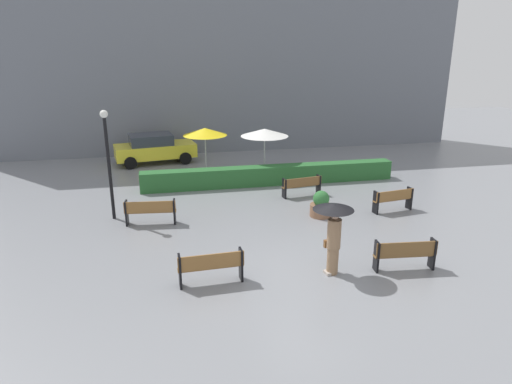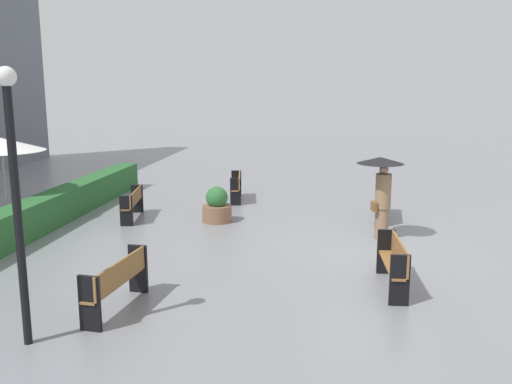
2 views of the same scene
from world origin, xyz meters
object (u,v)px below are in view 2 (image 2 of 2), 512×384
bench_near_right (384,201)px  bench_near_left (394,260)px  bench_back_row (133,202)px  pedestrian_with_umbrella (382,183)px  lamp_post (15,180)px  patio_umbrella_white (1,145)px  planter_pot (217,207)px  bench_far_right (237,185)px  bench_far_left (118,280)px

bench_near_right → bench_near_left: bearing=176.8°
bench_back_row → pedestrian_with_umbrella: 6.86m
lamp_post → patio_umbrella_white: 7.97m
bench_near_right → bench_back_row: (-0.90, 6.98, -0.03)m
planter_pot → patio_umbrella_white: patio_umbrella_white is taller
bench_near_right → bench_back_row: bench_near_right is taller
bench_near_left → planter_pot: size_ratio=1.80×
bench_near_right → planter_pot: (-0.90, 4.59, -0.11)m
bench_near_left → pedestrian_with_umbrella: bearing=-0.5°
bench_back_row → bench_far_right: bearing=-40.7°
lamp_post → bench_far_right: bearing=-7.5°
bench_near_right → patio_umbrella_white: 10.53m
bench_far_left → patio_umbrella_white: 7.64m
pedestrian_with_umbrella → patio_umbrella_white: patio_umbrella_white is taller
bench_back_row → bench_near_right: bearing=-82.6°
lamp_post → patio_umbrella_white: lamp_post is taller
bench_far_left → bench_back_row: bearing=17.7°
bench_far_right → planter_pot: bearing=178.4°
bench_near_right → bench_far_left: bench_near_right is taller
bench_far_right → patio_umbrella_white: (-3.78, 5.74, 1.63)m
bench_far_right → bench_near_right: size_ratio=0.93×
bench_far_left → patio_umbrella_white: size_ratio=0.78×
bench_near_left → lamp_post: size_ratio=0.45×
planter_pot → bench_far_right: bearing=-1.6°
bench_far_left → pedestrian_with_umbrella: (5.02, -4.72, 0.86)m
bench_near_right → lamp_post: size_ratio=0.45×
bench_back_row → planter_pot: (-0.00, -2.40, -0.08)m
bench_near_right → bench_far_left: bearing=144.8°
bench_far_right → planter_pot: planter_pot is taller
bench_far_left → bench_near_left: size_ratio=1.03×
bench_near_right → pedestrian_with_umbrella: (-2.09, 0.28, 0.87)m
pedestrian_with_umbrella → patio_umbrella_white: size_ratio=0.87×
bench_far_right → planter_pot: size_ratio=1.69×
bench_near_right → pedestrian_with_umbrella: bearing=172.3°
bench_near_left → bench_near_right: bearing=-3.2°
bench_near_left → bench_far_left: bearing=109.2°
bench_far_right → bench_far_left: (-9.09, 0.50, 0.01)m
bench_far_right → bench_far_left: size_ratio=0.92×
bench_near_left → patio_umbrella_white: (3.67, 9.94, 1.61)m
pedestrian_with_umbrella → lamp_post: bearing=138.7°
bench_far_left → bench_near_left: bench_near_left is taller
lamp_post → planter_pot: bearing=-9.7°
bench_far_left → bench_near_left: (1.64, -4.70, 0.01)m
planter_pot → patio_umbrella_white: size_ratio=0.42×
bench_far_right → patio_umbrella_white: bearing=123.3°
bench_far_left → lamp_post: size_ratio=0.46×
patio_umbrella_white → bench_near_left: bearing=-110.3°
pedestrian_with_umbrella → planter_pot: size_ratio=2.06×
bench_near_right → pedestrian_with_umbrella: size_ratio=0.88×
lamp_post → bench_back_row: bearing=8.3°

